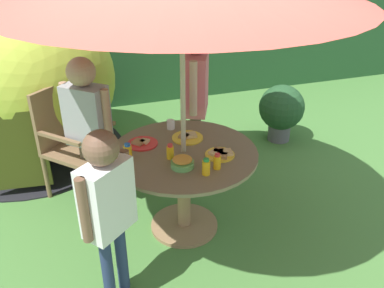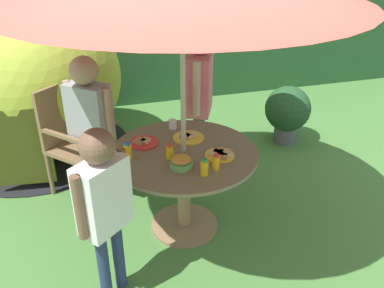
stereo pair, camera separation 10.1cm
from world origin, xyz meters
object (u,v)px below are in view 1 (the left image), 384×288
Objects in this scene: potted_plant at (281,109)px; plate_mid_left at (188,137)px; garden_table at (184,174)px; juice_bottle_center_front at (217,162)px; snack_bowl at (182,162)px; plate_back_edge at (142,143)px; wooden_chair at (69,137)px; juice_bottle_near_right at (206,167)px; dome_tent at (22,81)px; plate_far_left at (220,154)px; child_in_pink_shirt at (196,84)px; juice_bottle_near_left at (170,152)px; juice_bottle_far_right at (128,152)px; cup_near at (171,125)px; child_in_grey_shirt at (87,116)px; child_in_white_shirt at (107,198)px.

potted_plant is 1.71m from plate_mid_left.
juice_bottle_center_front reaches higher than garden_table.
snack_bowl is at bearing 157.10° from juice_bottle_center_front.
potted_plant is at bearing 28.00° from plate_back_edge.
wooden_chair is 1.48m from juice_bottle_center_front.
wooden_chair reaches higher than potted_plant.
plate_mid_left is at bearing 85.47° from juice_bottle_near_right.
garden_table is at bearing 98.36° from juice_bottle_near_right.
potted_plant is 2.66× the size of plate_mid_left.
dome_tent is at bearing 167.99° from potted_plant.
garden_table is 0.34m from plate_far_left.
child_in_pink_shirt reaches higher than snack_bowl.
juice_bottle_near_right is 1.05× the size of juice_bottle_center_front.
juice_bottle_far_right is (-0.29, 0.08, 0.01)m from juice_bottle_near_left.
cup_near is at bearing -41.81° from dome_tent.
dome_tent is at bearing -95.80° from child_in_pink_shirt.
juice_bottle_near_right is at bearing -87.15° from cup_near.
juice_bottle_center_front is (0.10, 0.05, -0.00)m from juice_bottle_near_right.
dome_tent is 18.24× the size of juice_bottle_near_left.
wooden_chair is 8.74× the size of juice_bottle_near_left.
child_in_grey_shirt is at bearing 153.62° from plate_mid_left.
juice_bottle_far_right is (-1.89, -1.12, 0.39)m from potted_plant.
child_in_grey_shirt is 0.95m from snack_bowl.
child_in_white_shirt is 10.74× the size of juice_bottle_near_left.
plate_back_edge is at bearing 129.41° from juice_bottle_center_front.
juice_bottle_near_right reaches higher than cup_near.
cup_near is (0.42, 0.38, -0.02)m from juice_bottle_far_right.
wooden_chair is 1.38m from child_in_white_shirt.
child_in_white_shirt is 0.68m from juice_bottle_near_left.
snack_bowl is (0.56, -0.76, -0.10)m from child_in_grey_shirt.
garden_table is 0.41m from juice_bottle_center_front.
child_in_grey_shirt is 1.13m from juice_bottle_near_right.
juice_bottle_center_front is at bearing -118.90° from plate_far_left.
dome_tent is 27.53× the size of cup_near.
juice_bottle_near_left is 0.35m from juice_bottle_center_front.
juice_bottle_near_left is 0.98× the size of juice_bottle_center_front.
plate_far_left is at bearing -134.34° from potted_plant.
juice_bottle_near_left is 0.48m from cup_near.
child_in_pink_shirt is at bearing 74.65° from juice_bottle_near_right.
wooden_chair is 6.10× the size of snack_bowl.
wooden_chair is at bearing 124.75° from snack_bowl.
juice_bottle_far_right is at bearing -149.35° from potted_plant.
plate_mid_left is at bearing 0.46° from child_in_pink_shirt.
potted_plant is 5.39× the size of juice_bottle_near_right.
child_in_white_shirt reaches higher than garden_table.
juice_bottle_near_right is at bearing -25.39° from child_in_white_shirt.
juice_bottle_near_left reaches higher than garden_table.
dome_tent is 1.77m from child_in_pink_shirt.
wooden_chair is 13.18× the size of cup_near.
dome_tent is at bearing 129.74° from plate_mid_left.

